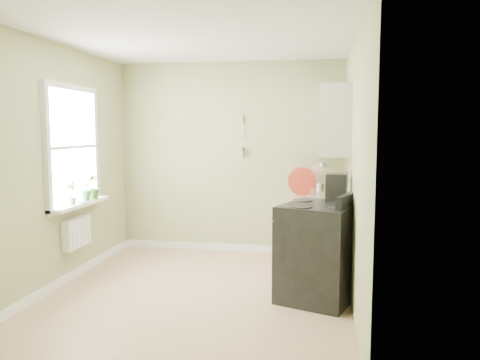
% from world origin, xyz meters
% --- Properties ---
extents(floor, '(3.20, 3.60, 0.02)m').
position_xyz_m(floor, '(0.00, 0.00, -0.01)').
color(floor, tan).
rests_on(floor, ground).
extents(ceiling, '(3.20, 3.60, 0.02)m').
position_xyz_m(ceiling, '(0.00, 0.00, 2.71)').
color(ceiling, white).
rests_on(ceiling, wall_back).
extents(wall_back, '(3.20, 0.02, 2.70)m').
position_xyz_m(wall_back, '(0.00, 1.81, 1.35)').
color(wall_back, tan).
rests_on(wall_back, floor).
extents(wall_left, '(0.02, 3.60, 2.70)m').
position_xyz_m(wall_left, '(-1.61, 0.00, 1.35)').
color(wall_left, tan).
rests_on(wall_left, floor).
extents(wall_right, '(0.02, 3.60, 2.70)m').
position_xyz_m(wall_right, '(1.61, 0.00, 1.35)').
color(wall_right, tan).
rests_on(wall_right, floor).
extents(base_cabinets, '(0.60, 1.60, 0.87)m').
position_xyz_m(base_cabinets, '(1.30, 1.00, 0.43)').
color(base_cabinets, white).
rests_on(base_cabinets, floor).
extents(countertop, '(0.64, 1.60, 0.04)m').
position_xyz_m(countertop, '(1.29, 1.00, 0.89)').
color(countertop, '#D5AF82').
rests_on(countertop, base_cabinets).
extents(upper_cabinets, '(0.35, 1.40, 0.80)m').
position_xyz_m(upper_cabinets, '(1.43, 1.10, 1.85)').
color(upper_cabinets, white).
rests_on(upper_cabinets, wall_right).
extents(window, '(0.06, 1.14, 1.44)m').
position_xyz_m(window, '(-1.58, 0.30, 1.55)').
color(window, white).
rests_on(window, wall_left).
extents(window_sill, '(0.18, 1.14, 0.04)m').
position_xyz_m(window_sill, '(-1.51, 0.30, 0.88)').
color(window_sill, white).
rests_on(window_sill, wall_left).
extents(radiator, '(0.12, 0.50, 0.35)m').
position_xyz_m(radiator, '(-1.54, 0.25, 0.55)').
color(radiator, white).
rests_on(radiator, wall_left).
extents(wall_utensils, '(0.02, 0.14, 0.58)m').
position_xyz_m(wall_utensils, '(0.20, 1.78, 1.56)').
color(wall_utensils, '#D5AF82').
rests_on(wall_utensils, wall_back).
extents(stove, '(0.96, 1.00, 1.12)m').
position_xyz_m(stove, '(1.28, 0.05, 0.50)').
color(stove, black).
rests_on(stove, floor).
extents(stand_mixer, '(0.33, 0.39, 0.43)m').
position_xyz_m(stand_mixer, '(1.30, 1.19, 1.09)').
color(stand_mixer, '#B2B2B7').
rests_on(stand_mixer, countertop).
extents(kettle, '(0.17, 0.10, 0.18)m').
position_xyz_m(kettle, '(1.13, 1.40, 1.00)').
color(kettle, silver).
rests_on(kettle, countertop).
extents(coffee_maker, '(0.24, 0.26, 0.37)m').
position_xyz_m(coffee_maker, '(1.45, 0.30, 1.09)').
color(coffee_maker, black).
rests_on(coffee_maker, countertop).
extents(red_tray, '(0.37, 0.17, 0.37)m').
position_xyz_m(red_tray, '(1.05, 1.23, 1.09)').
color(red_tray, '#BA3A28').
rests_on(red_tray, countertop).
extents(jar, '(0.07, 0.07, 0.08)m').
position_xyz_m(jar, '(1.18, 0.30, 0.95)').
color(jar, '#B09E8B').
rests_on(jar, countertop).
extents(plant_a, '(0.17, 0.14, 0.27)m').
position_xyz_m(plant_a, '(-1.50, 0.11, 1.04)').
color(plant_a, '#366429').
rests_on(plant_a, window_sill).
extents(plant_b, '(0.15, 0.17, 0.28)m').
position_xyz_m(plant_b, '(-1.50, 0.44, 1.04)').
color(plant_b, '#366429').
rests_on(plant_b, window_sill).
extents(plant_c, '(0.23, 0.23, 0.30)m').
position_xyz_m(plant_c, '(-1.50, 0.60, 1.05)').
color(plant_c, '#366429').
rests_on(plant_c, window_sill).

